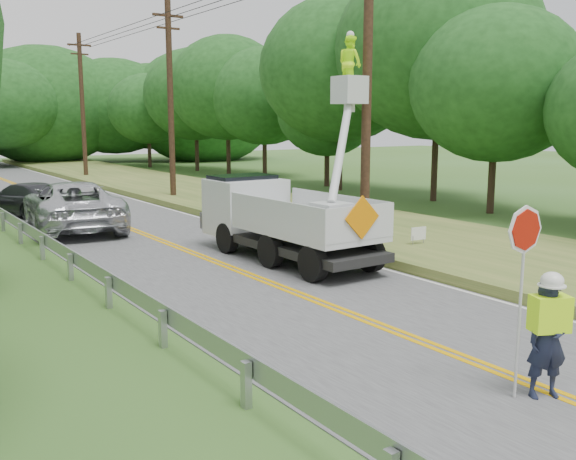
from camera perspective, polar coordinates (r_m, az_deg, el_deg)
ground at (r=11.42m, az=17.47°, el=-11.72°), size 140.00×140.00×0.00m
road at (r=22.55m, az=-11.45°, el=-0.88°), size 7.20×96.00×0.03m
guardrail at (r=22.15m, az=-22.04°, el=-0.17°), size 0.18×48.00×0.77m
utility_poles at (r=27.12m, az=-4.37°, el=12.20°), size 1.60×43.30×10.00m
tall_grass_verge at (r=26.03m, az=3.10°, el=1.02°), size 7.00×96.00×0.30m
treeline_right at (r=38.25m, az=4.55°, el=13.18°), size 11.57×54.69×12.23m
flagger at (r=10.23m, az=22.16°, el=-8.29°), size 1.12×0.65×2.89m
bucket_truck at (r=19.51m, az=-1.00°, el=2.15°), size 3.97×6.76×6.61m
suv_silver at (r=25.34m, az=-18.67°, el=2.08°), size 3.83×6.94×1.84m
suv_darkgrey at (r=30.00m, az=-22.38°, el=2.59°), size 3.69×5.33×1.43m
yard_sign at (r=20.24m, az=11.56°, el=-0.39°), size 0.57×0.08×0.83m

